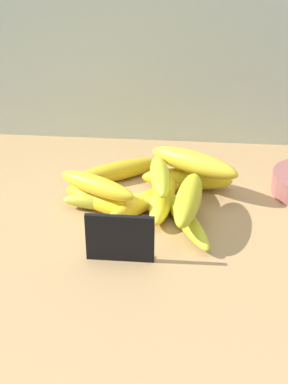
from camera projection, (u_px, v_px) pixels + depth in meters
The scene contains 13 objects.
counter_top at pixel (151, 238), 102.94cm from camera, with size 110.00×76.00×3.00cm, color #A98456.
chalkboard_sign at pixel (120, 240), 93.15cm from camera, with size 11.00×1.80×8.40cm.
banana_0 at pixel (144, 202), 107.60cm from camera, with size 19.04×3.38×3.38cm, color yellow.
banana_1 at pixel (98, 201), 107.79cm from camera, with size 15.07×3.62×3.62cm, color yellow.
banana_2 at pixel (163, 197), 108.36cm from camera, with size 18.60×4.14×4.14cm, color yellow.
banana_3 at pixel (185, 218), 102.88cm from camera, with size 20.45×3.28×3.28cm, color gold.
banana_4 at pixel (187, 179), 114.46cm from camera, with size 17.71×4.21×4.21cm, color yellow.
banana_5 at pixel (118, 171), 117.82cm from camera, with size 19.31×3.85×3.85cm, color gold.
banana_6 at pixel (117, 202), 107.48cm from camera, with size 19.92×3.61×3.61cm, color gold.
banana_7 at pixel (188, 199), 101.02cm from camera, with size 17.65×4.35×4.35cm, color gold.
banana_8 at pixel (97, 185), 105.46cm from camera, with size 16.20×3.53×3.53cm, color yellow.
banana_9 at pixel (194, 163), 111.09cm from camera, with size 18.67×4.39×4.39cm, color yellow.
banana_10 at pixel (160, 176), 107.38cm from camera, with size 15.01×3.60×3.60cm, color gold.
Camera 1 is at (6.46, -85.07, 59.71)cm, focal length 54.76 mm.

